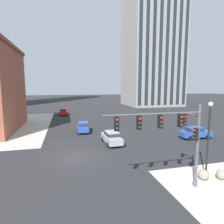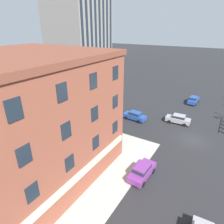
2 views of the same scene
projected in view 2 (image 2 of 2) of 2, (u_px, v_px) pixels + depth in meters
ground_plane at (192, 140)px, 31.30m from camera, size 320.00×320.00×0.00m
sidewalk_far_corner at (0, 167)px, 25.32m from camera, size 32.00×32.00×0.02m
car_main_northbound_near at (49, 101)px, 44.76m from camera, size 2.13×4.51×1.68m
car_main_northbound_far at (142, 171)px, 23.30m from camera, size 4.51×2.11×1.68m
car_main_southbound_near at (178, 119)px, 36.40m from camera, size 2.05×4.48×1.68m
car_main_southbound_far at (194, 100)px, 45.80m from camera, size 4.47×2.04×1.68m
car_cross_westbound at (135, 115)px, 37.72m from camera, size 2.14×4.52×1.68m
residential_tower_skyline_right at (77, 4)px, 71.78m from camera, size 20.38×18.97×48.77m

